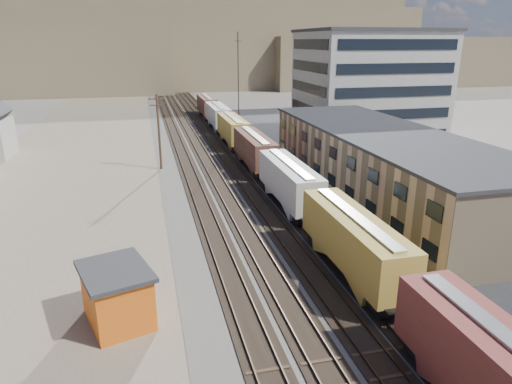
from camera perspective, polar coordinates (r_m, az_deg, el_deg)
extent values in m
plane|color=#6B6356|center=(27.14, 12.33, -19.54)|extent=(300.00, 300.00, 0.00)
cube|color=#4C4742|center=(71.63, -5.21, 4.98)|extent=(18.00, 200.00, 0.06)
cube|color=#73674F|center=(61.97, -22.31, 1.52)|extent=(24.00, 180.00, 0.03)
cube|color=#232326|center=(64.99, 16.52, 2.89)|extent=(26.00, 120.00, 0.04)
cube|color=black|center=(71.07, -9.21, 4.77)|extent=(2.60, 200.00, 0.08)
cube|color=#38281E|center=(70.99, -9.80, 4.82)|extent=(0.08, 200.00, 0.16)
cube|color=#38281E|center=(71.10, -8.64, 4.90)|extent=(0.08, 200.00, 0.16)
cube|color=black|center=(71.35, -6.81, 4.93)|extent=(2.60, 200.00, 0.08)
cube|color=#38281E|center=(71.25, -7.39, 4.99)|extent=(0.08, 200.00, 0.16)
cube|color=#38281E|center=(71.41, -6.24, 5.06)|extent=(0.08, 200.00, 0.16)
cube|color=black|center=(71.76, -4.42, 5.08)|extent=(2.60, 200.00, 0.08)
cube|color=#38281E|center=(71.63, -4.99, 5.14)|extent=(0.08, 200.00, 0.16)
cube|color=#38281E|center=(71.85, -3.86, 5.21)|extent=(0.08, 200.00, 0.16)
cube|color=black|center=(72.26, -2.23, 5.22)|extent=(2.60, 200.00, 0.08)
cube|color=#38281E|center=(72.09, -2.79, 5.28)|extent=(0.08, 200.00, 0.16)
cube|color=#38281E|center=(72.37, -1.67, 5.34)|extent=(0.08, 200.00, 0.16)
cube|color=black|center=(27.47, 21.28, -18.02)|extent=(2.20, 2.20, 0.90)
cube|color=brown|center=(23.22, 29.39, -20.17)|extent=(3.00, 13.34, 3.40)
cube|color=black|center=(30.95, 15.93, -12.99)|extent=(2.20, 2.20, 0.90)
cube|color=black|center=(38.99, 8.67, -5.68)|extent=(2.20, 2.20, 0.90)
cube|color=#AB972D|center=(33.91, 12.08, -5.70)|extent=(3.00, 13.34, 3.40)
cube|color=#B7B7B2|center=(33.24, 12.28, -2.89)|extent=(0.90, 12.32, 0.16)
cube|color=black|center=(43.32, 6.16, -3.07)|extent=(2.20, 2.20, 0.90)
cube|color=black|center=(52.42, 2.42, 0.86)|extent=(2.20, 2.20, 0.90)
cube|color=beige|center=(47.15, 4.17, 1.55)|extent=(3.00, 13.34, 3.40)
cube|color=#B7B7B2|center=(46.67, 4.22, 3.64)|extent=(0.90, 12.32, 0.16)
cube|color=black|center=(57.08, 1.01, 2.33)|extent=(2.20, 2.20, 0.90)
cube|color=black|center=(66.61, -1.22, 4.67)|extent=(2.20, 2.20, 0.90)
cube|color=#41261C|center=(61.31, -0.19, 5.54)|extent=(3.00, 13.34, 3.40)
cube|color=#B7B7B2|center=(60.94, -0.19, 7.17)|extent=(0.90, 12.33, 0.16)
cube|color=black|center=(71.42, -2.11, 5.60)|extent=(2.20, 2.20, 0.90)
cube|color=black|center=(81.17, -3.59, 7.12)|extent=(2.20, 2.20, 0.90)
cube|color=#AB972D|center=(75.87, -2.93, 8.00)|extent=(3.00, 13.34, 3.40)
cube|color=#B7B7B2|center=(75.57, -2.95, 9.32)|extent=(0.90, 12.33, 0.16)
cube|color=black|center=(86.06, -4.21, 7.75)|extent=(2.20, 2.20, 0.90)
cube|color=black|center=(95.93, -5.25, 8.82)|extent=(2.20, 2.20, 0.90)
cube|color=beige|center=(90.64, -4.79, 9.65)|extent=(3.00, 13.34, 3.40)
cube|color=#B7B7B2|center=(90.39, -4.82, 10.77)|extent=(0.90, 12.32, 0.16)
cube|color=black|center=(100.86, -5.70, 9.27)|extent=(2.20, 2.20, 0.90)
cube|color=black|center=(110.81, -6.48, 10.05)|extent=(2.20, 2.20, 0.90)
cube|color=#41261C|center=(105.53, -6.15, 10.83)|extent=(3.00, 13.34, 3.40)
cube|color=#B7B7B2|center=(105.32, -6.18, 11.79)|extent=(0.90, 12.32, 0.16)
cube|color=tan|center=(52.34, 15.60, 3.29)|extent=(12.00, 40.00, 7.00)
cube|color=#2D2D30|center=(51.57, 15.94, 7.15)|extent=(12.40, 40.40, 0.30)
cube|color=black|center=(50.06, 9.41, 1.51)|extent=(0.12, 36.00, 1.20)
cube|color=black|center=(49.28, 9.59, 4.85)|extent=(0.12, 36.00, 1.20)
cube|color=#9E998E|center=(83.61, 13.84, 12.69)|extent=(22.00, 18.00, 18.00)
cube|color=#2D2D30|center=(83.29, 14.34, 18.98)|extent=(22.60, 18.60, 0.50)
cube|color=black|center=(79.16, 6.53, 12.79)|extent=(0.12, 16.00, 16.00)
cube|color=black|center=(75.72, 17.00, 11.89)|extent=(20.00, 0.12, 16.00)
cylinder|color=#382619|center=(62.05, -12.03, 7.27)|extent=(0.32, 0.32, 10.00)
cube|color=#382619|center=(61.39, -12.30, 11.30)|extent=(2.20, 0.14, 0.14)
cube|color=#382619|center=(61.48, -12.25, 10.56)|extent=(1.90, 0.14, 0.14)
cylinder|color=black|center=(61.39, -11.74, 11.48)|extent=(0.08, 0.08, 0.22)
cylinder|color=black|center=(80.96, -2.22, 13.02)|extent=(0.16, 0.16, 18.00)
cube|color=black|center=(80.62, -2.28, 18.33)|extent=(1.20, 0.08, 0.08)
cube|color=brown|center=(181.51, -4.42, 17.49)|extent=(140.00, 45.00, 28.00)
cube|color=brown|center=(196.62, 17.50, 15.34)|extent=(110.00, 38.00, 18.00)
cube|color=brown|center=(198.95, -14.44, 17.65)|extent=(200.00, 60.00, 32.00)
cube|color=#DE5E14|center=(29.67, -16.93, -12.47)|extent=(4.53, 5.27, 3.35)
cube|color=#2D2D30|center=(28.81, -17.26, -9.41)|extent=(5.09, 5.83, 0.28)
cube|color=black|center=(29.97, -13.70, -11.59)|extent=(0.44, 1.10, 1.12)
imported|color=navy|center=(70.45, 14.40, 4.82)|extent=(4.85, 5.60, 1.43)
imported|color=white|center=(74.42, 21.44, 4.86)|extent=(2.32, 4.63, 1.52)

